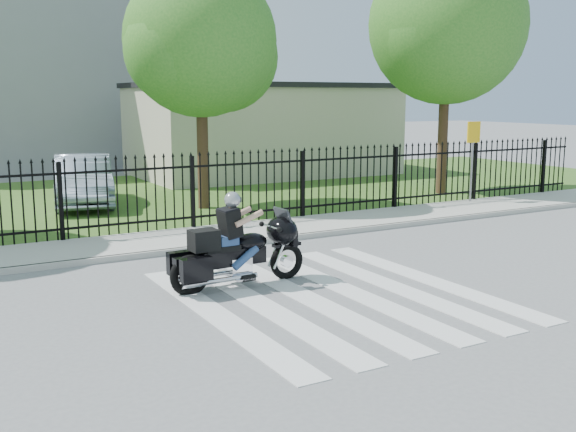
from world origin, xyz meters
TOP-DOWN VIEW (x-y plane):
  - ground at (0.00, 0.00)m, footprint 120.00×120.00m
  - crosswalk at (0.00, 0.00)m, footprint 5.00×5.50m
  - sidewalk at (0.00, 5.00)m, footprint 40.00×2.00m
  - curb at (0.00, 4.00)m, footprint 40.00×0.12m
  - grass_strip at (0.00, 12.00)m, footprint 40.00×12.00m
  - iron_fence at (0.00, 6.00)m, footprint 26.00×0.04m
  - tree_mid at (1.50, 9.00)m, footprint 4.20×4.20m
  - tree_right at (9.50, 8.00)m, footprint 5.00×5.00m
  - building_low at (7.00, 16.00)m, footprint 10.00×6.00m
  - building_low_roof at (7.00, 16.00)m, footprint 10.20×6.20m
  - motorcycle_rider at (-1.11, 1.24)m, footprint 2.50×0.78m
  - parked_car at (-1.36, 11.19)m, footprint 2.41×4.68m
  - traffic_sign at (8.57, 5.69)m, footprint 0.51×0.09m

SIDE VIEW (x-z plane):
  - ground at x=0.00m, z-range 0.00..0.00m
  - crosswalk at x=0.00m, z-range 0.00..0.01m
  - grass_strip at x=0.00m, z-range 0.00..0.02m
  - sidewalk at x=0.00m, z-range 0.00..0.12m
  - curb at x=0.00m, z-range 0.00..0.12m
  - motorcycle_rider at x=-1.11m, z-range -0.15..1.50m
  - parked_car at x=-1.36m, z-range 0.02..1.49m
  - iron_fence at x=0.00m, z-range 0.00..1.80m
  - building_low at x=7.00m, z-range 0.00..3.50m
  - traffic_sign at x=8.57m, z-range 0.62..2.95m
  - building_low_roof at x=7.00m, z-range 3.50..3.70m
  - tree_mid at x=1.50m, z-range 1.28..8.06m
  - tree_right at x=9.50m, z-range 1.44..9.34m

